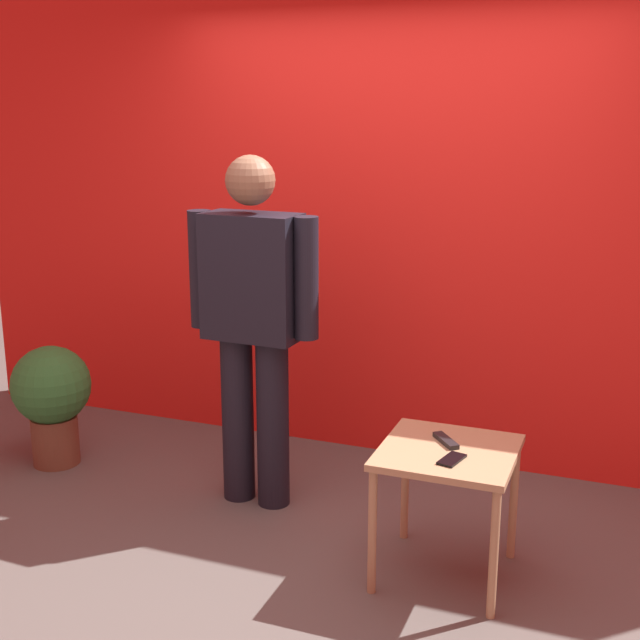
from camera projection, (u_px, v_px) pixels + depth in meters
ground_plane at (300, 570)px, 3.76m from camera, size 12.00×12.00×0.00m
back_wall_red at (399, 230)px, 4.76m from camera, size 5.60×0.12×2.61m
standing_person at (253, 315)px, 4.18m from camera, size 0.69×0.26×1.76m
side_table at (448, 467)px, 3.61m from camera, size 0.56×0.56×0.59m
cell_phone at (452, 459)px, 3.47m from camera, size 0.10×0.16×0.01m
tv_remote at (446, 441)px, 3.65m from camera, size 0.14×0.16×0.02m
potted_plant at (52, 395)px, 4.77m from camera, size 0.44×0.44×0.69m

